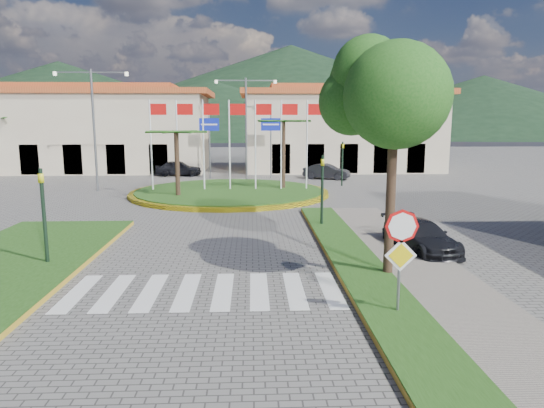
{
  "coord_description": "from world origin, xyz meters",
  "views": [
    {
      "loc": [
        1.42,
        -8.91,
        4.66
      ],
      "look_at": [
        2.13,
        8.0,
        1.76
      ],
      "focal_mm": 32.0,
      "sensor_mm": 36.0,
      "label": 1
    }
  ],
  "objects_px": {
    "white_van": "(110,166)",
    "car_dark_a": "(179,168)",
    "roundabout_island": "(230,192)",
    "car_side_right": "(421,236)",
    "car_dark_b": "(327,172)",
    "stop_sign": "(401,245)",
    "deciduous_tree": "(395,103)"
  },
  "relations": [
    {
      "from": "deciduous_tree",
      "to": "car_dark_b",
      "type": "bearing_deg",
      "value": 85.43
    },
    {
      "from": "roundabout_island",
      "to": "car_side_right",
      "type": "distance_m",
      "value": 16.0
    },
    {
      "from": "white_van",
      "to": "car_side_right",
      "type": "distance_m",
      "value": 34.35
    },
    {
      "from": "deciduous_tree",
      "to": "car_dark_a",
      "type": "height_order",
      "value": "deciduous_tree"
    },
    {
      "from": "white_van",
      "to": "car_dark_a",
      "type": "relative_size",
      "value": 1.1
    },
    {
      "from": "car_dark_a",
      "to": "car_side_right",
      "type": "relative_size",
      "value": 1.01
    },
    {
      "from": "stop_sign",
      "to": "car_dark_b",
      "type": "xyz_separation_m",
      "value": [
        2.61,
        28.23,
        -1.18
      ]
    },
    {
      "from": "car_side_right",
      "to": "white_van",
      "type": "bearing_deg",
      "value": 113.29
    },
    {
      "from": "car_side_right",
      "to": "roundabout_island",
      "type": "bearing_deg",
      "value": 107.3
    },
    {
      "from": "roundabout_island",
      "to": "deciduous_tree",
      "type": "distance_m",
      "value": 18.55
    },
    {
      "from": "car_dark_b",
      "to": "deciduous_tree",
      "type": "bearing_deg",
      "value": -161.14
    },
    {
      "from": "stop_sign",
      "to": "deciduous_tree",
      "type": "height_order",
      "value": "deciduous_tree"
    },
    {
      "from": "roundabout_island",
      "to": "car_dark_b",
      "type": "bearing_deg",
      "value": 47.5
    },
    {
      "from": "white_van",
      "to": "car_dark_a",
      "type": "bearing_deg",
      "value": -107.15
    },
    {
      "from": "roundabout_island",
      "to": "car_side_right",
      "type": "xyz_separation_m",
      "value": [
        7.5,
        -14.13,
        0.39
      ]
    },
    {
      "from": "deciduous_tree",
      "to": "car_side_right",
      "type": "xyz_separation_m",
      "value": [
        2.0,
        2.87,
        -4.61
      ]
    },
    {
      "from": "deciduous_tree",
      "to": "white_van",
      "type": "height_order",
      "value": "deciduous_tree"
    },
    {
      "from": "car_dark_a",
      "to": "car_dark_b",
      "type": "distance_m",
      "value": 12.77
    },
    {
      "from": "car_dark_a",
      "to": "car_dark_b",
      "type": "bearing_deg",
      "value": -103.52
    },
    {
      "from": "deciduous_tree",
      "to": "car_side_right",
      "type": "relative_size",
      "value": 1.75
    },
    {
      "from": "white_van",
      "to": "car_dark_b",
      "type": "relative_size",
      "value": 1.15
    },
    {
      "from": "roundabout_island",
      "to": "car_dark_a",
      "type": "relative_size",
      "value": 3.25
    },
    {
      "from": "roundabout_island",
      "to": "white_van",
      "type": "relative_size",
      "value": 2.96
    },
    {
      "from": "roundabout_island",
      "to": "stop_sign",
      "type": "xyz_separation_m",
      "value": [
        4.9,
        -20.04,
        1.61
      ]
    },
    {
      "from": "stop_sign",
      "to": "car_side_right",
      "type": "bearing_deg",
      "value": 66.23
    },
    {
      "from": "roundabout_island",
      "to": "car_side_right",
      "type": "relative_size",
      "value": 3.27
    },
    {
      "from": "roundabout_island",
      "to": "car_dark_b",
      "type": "relative_size",
      "value": 3.4
    },
    {
      "from": "stop_sign",
      "to": "car_dark_b",
      "type": "height_order",
      "value": "stop_sign"
    },
    {
      "from": "white_van",
      "to": "car_side_right",
      "type": "relative_size",
      "value": 1.1
    },
    {
      "from": "car_dark_a",
      "to": "car_dark_b",
      "type": "relative_size",
      "value": 1.05
    },
    {
      "from": "deciduous_tree",
      "to": "car_dark_b",
      "type": "height_order",
      "value": "deciduous_tree"
    },
    {
      "from": "stop_sign",
      "to": "white_van",
      "type": "xyz_separation_m",
      "value": [
        -16.57,
        34.4,
        -1.19
      ]
    }
  ]
}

